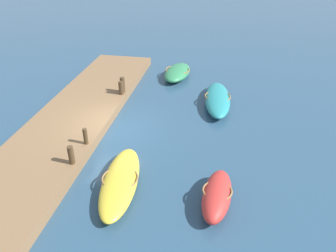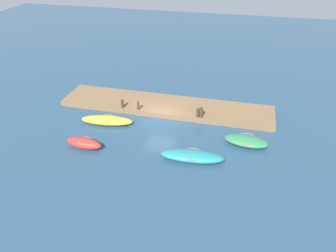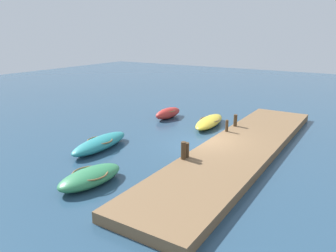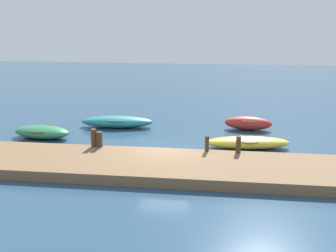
% 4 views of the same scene
% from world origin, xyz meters
% --- Properties ---
extents(ground_plane, '(84.00, 84.00, 0.00)m').
position_xyz_m(ground_plane, '(0.00, 0.00, 0.00)').
color(ground_plane, navy).
extents(dock_platform, '(19.00, 3.82, 0.46)m').
position_xyz_m(dock_platform, '(0.00, -2.16, 0.23)').
color(dock_platform, brown).
rests_on(dock_platform, ground_plane).
extents(rowboat_teal, '(4.55, 1.73, 0.69)m').
position_xyz_m(rowboat_teal, '(-3.67, 4.90, 0.35)').
color(rowboat_teal, teal).
rests_on(rowboat_teal, ground_plane).
extents(rowboat_yellow, '(4.45, 1.81, 0.60)m').
position_xyz_m(rowboat_yellow, '(4.11, 1.67, 0.31)').
color(rowboat_yellow, gold).
rests_on(rowboat_yellow, ground_plane).
extents(dinghy_red, '(2.88, 1.21, 0.80)m').
position_xyz_m(dinghy_red, '(4.35, 5.34, 0.41)').
color(dinghy_red, '#B72D28').
rests_on(dinghy_red, ground_plane).
extents(rowboat_green, '(3.39, 1.83, 0.69)m').
position_xyz_m(rowboat_green, '(-7.28, 2.06, 0.35)').
color(rowboat_green, '#2D7A4C').
rests_on(rowboat_green, ground_plane).
extents(mooring_post_west, '(0.27, 0.27, 0.89)m').
position_xyz_m(mooring_post_west, '(-3.44, -0.50, 0.90)').
color(mooring_post_west, '#47331E').
rests_on(mooring_post_west, dock_platform).
extents(mooring_post_mid_west, '(0.28, 0.28, 0.76)m').
position_xyz_m(mooring_post_mid_west, '(-3.15, -0.50, 0.84)').
color(mooring_post_mid_west, '#47331E').
rests_on(mooring_post_mid_west, dock_platform).
extents(mooring_post_mid_east, '(0.19, 0.19, 0.75)m').
position_xyz_m(mooring_post_mid_east, '(2.07, -0.50, 0.83)').
color(mooring_post_mid_east, '#47331E').
rests_on(mooring_post_mid_east, dock_platform).
extents(mooring_post_east, '(0.24, 0.24, 0.79)m').
position_xyz_m(mooring_post_east, '(3.53, -0.50, 0.85)').
color(mooring_post_east, '#47331E').
rests_on(mooring_post_east, dock_platform).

